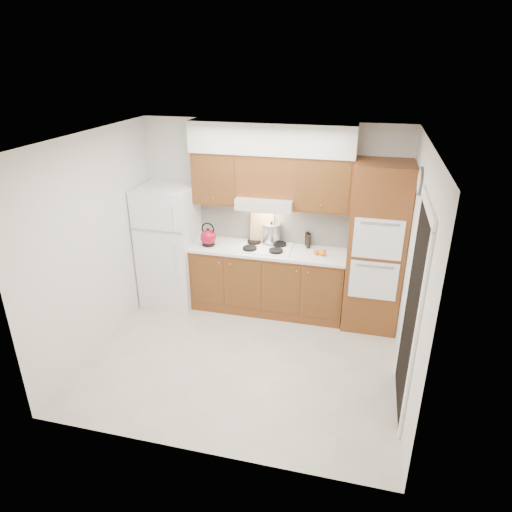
# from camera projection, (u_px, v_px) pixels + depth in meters

# --- Properties ---
(floor) EXTENTS (3.60, 3.60, 0.00)m
(floor) POSITION_uv_depth(u_px,v_px,m) (244.00, 357.00, 5.53)
(floor) COLOR #B9B0A2
(floor) RESTS_ON ground
(ceiling) EXTENTS (3.60, 3.60, 0.00)m
(ceiling) POSITION_uv_depth(u_px,v_px,m) (241.00, 139.00, 4.49)
(ceiling) COLOR white
(ceiling) RESTS_ON wall_back
(wall_back) EXTENTS (3.60, 0.02, 2.60)m
(wall_back) POSITION_uv_depth(u_px,v_px,m) (271.00, 216.00, 6.34)
(wall_back) COLOR silver
(wall_back) RESTS_ON floor
(wall_left) EXTENTS (0.02, 3.00, 2.60)m
(wall_left) POSITION_uv_depth(u_px,v_px,m) (97.00, 244.00, 5.41)
(wall_left) COLOR silver
(wall_left) RESTS_ON floor
(wall_right) EXTENTS (0.02, 3.00, 2.60)m
(wall_right) POSITION_uv_depth(u_px,v_px,m) (414.00, 277.00, 4.61)
(wall_right) COLOR silver
(wall_right) RESTS_ON floor
(fridge) EXTENTS (0.75, 0.72, 1.72)m
(fridge) POSITION_uv_depth(u_px,v_px,m) (170.00, 246.00, 6.51)
(fridge) COLOR white
(fridge) RESTS_ON floor
(base_cabinets) EXTENTS (2.11, 0.60, 0.90)m
(base_cabinets) POSITION_uv_depth(u_px,v_px,m) (268.00, 280.00, 6.41)
(base_cabinets) COLOR brown
(base_cabinets) RESTS_ON floor
(countertop) EXTENTS (2.13, 0.62, 0.04)m
(countertop) POSITION_uv_depth(u_px,v_px,m) (268.00, 250.00, 6.21)
(countertop) COLOR white
(countertop) RESTS_ON base_cabinets
(backsplash) EXTENTS (2.11, 0.03, 0.56)m
(backsplash) POSITION_uv_depth(u_px,v_px,m) (273.00, 222.00, 6.36)
(backsplash) COLOR white
(backsplash) RESTS_ON countertop
(oven_cabinet) EXTENTS (0.70, 0.65, 2.20)m
(oven_cabinet) POSITION_uv_depth(u_px,v_px,m) (376.00, 248.00, 5.82)
(oven_cabinet) COLOR brown
(oven_cabinet) RESTS_ON floor
(upper_cab_left) EXTENTS (0.63, 0.33, 0.70)m
(upper_cab_left) POSITION_uv_depth(u_px,v_px,m) (217.00, 177.00, 6.13)
(upper_cab_left) COLOR brown
(upper_cab_left) RESTS_ON wall_back
(upper_cab_right) EXTENTS (0.73, 0.33, 0.70)m
(upper_cab_right) POSITION_uv_depth(u_px,v_px,m) (324.00, 184.00, 5.82)
(upper_cab_right) COLOR brown
(upper_cab_right) RESTS_ON wall_back
(range_hood) EXTENTS (0.75, 0.45, 0.15)m
(range_hood) POSITION_uv_depth(u_px,v_px,m) (266.00, 202.00, 6.04)
(range_hood) COLOR silver
(range_hood) RESTS_ON wall_back
(upper_cab_over_hood) EXTENTS (0.75, 0.33, 0.55)m
(upper_cab_over_hood) POSITION_uv_depth(u_px,v_px,m) (268.00, 175.00, 5.95)
(upper_cab_over_hood) COLOR brown
(upper_cab_over_hood) RESTS_ON range_hood
(soffit) EXTENTS (2.13, 0.36, 0.40)m
(soffit) POSITION_uv_depth(u_px,v_px,m) (272.00, 138.00, 5.73)
(soffit) COLOR silver
(soffit) RESTS_ON wall_back
(cooktop) EXTENTS (0.74, 0.50, 0.01)m
(cooktop) POSITION_uv_depth(u_px,v_px,m) (265.00, 247.00, 6.23)
(cooktop) COLOR white
(cooktop) RESTS_ON countertop
(doorway) EXTENTS (0.02, 0.90, 2.10)m
(doorway) POSITION_uv_depth(u_px,v_px,m) (411.00, 315.00, 4.41)
(doorway) COLOR black
(doorway) RESTS_ON floor
(wall_clock) EXTENTS (0.02, 0.30, 0.30)m
(wall_clock) POSITION_uv_depth(u_px,v_px,m) (420.00, 181.00, 4.76)
(wall_clock) COLOR #3F3833
(wall_clock) RESTS_ON wall_right
(kettle) EXTENTS (0.29, 0.29, 0.22)m
(kettle) POSITION_uv_depth(u_px,v_px,m) (208.00, 237.00, 6.27)
(kettle) COLOR maroon
(kettle) RESTS_ON countertop
(cutting_board) EXTENTS (0.33, 0.12, 0.43)m
(cutting_board) POSITION_uv_depth(u_px,v_px,m) (262.00, 229.00, 6.34)
(cutting_board) COLOR tan
(cutting_board) RESTS_ON countertop
(stock_pot) EXTENTS (0.30, 0.30, 0.25)m
(stock_pot) POSITION_uv_depth(u_px,v_px,m) (271.00, 233.00, 6.32)
(stock_pot) COLOR #B9B9BE
(stock_pot) RESTS_ON cooktop
(condiment_a) EXTENTS (0.07, 0.07, 0.19)m
(condiment_a) POSITION_uv_depth(u_px,v_px,m) (307.00, 239.00, 6.28)
(condiment_a) COLOR black
(condiment_a) RESTS_ON countertop
(condiment_b) EXTENTS (0.07, 0.07, 0.18)m
(condiment_b) POSITION_uv_depth(u_px,v_px,m) (308.00, 242.00, 6.19)
(condiment_b) COLOR black
(condiment_b) RESTS_ON countertop
(condiment_c) EXTENTS (0.07, 0.07, 0.17)m
(condiment_c) POSITION_uv_depth(u_px,v_px,m) (308.00, 239.00, 6.29)
(condiment_c) COLOR black
(condiment_c) RESTS_ON countertop
(orange_near) EXTENTS (0.10, 0.10, 0.09)m
(orange_near) POSITION_uv_depth(u_px,v_px,m) (323.00, 253.00, 5.98)
(orange_near) COLOR orange
(orange_near) RESTS_ON countertop
(orange_far) EXTENTS (0.08, 0.08, 0.08)m
(orange_far) POSITION_uv_depth(u_px,v_px,m) (316.00, 252.00, 6.00)
(orange_far) COLOR #EA550C
(orange_far) RESTS_ON countertop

